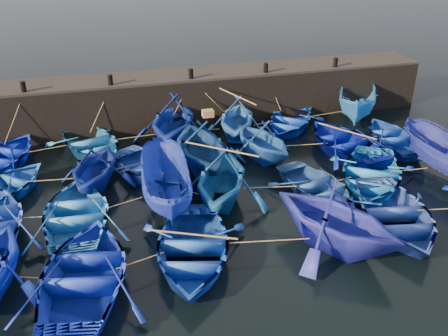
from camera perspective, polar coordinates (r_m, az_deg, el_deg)
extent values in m
plane|color=black|center=(18.38, 2.62, -6.39)|extent=(120.00, 120.00, 0.00)
cube|color=black|center=(26.99, -4.09, 7.95)|extent=(26.00, 2.50, 2.50)
cube|color=black|center=(26.59, -4.19, 10.61)|extent=(26.00, 2.50, 0.12)
cylinder|color=black|center=(25.40, -21.96, 8.62)|extent=(0.24, 0.24, 0.50)
cylinder|color=black|center=(25.21, -12.87, 9.80)|extent=(0.24, 0.24, 0.50)
cylinder|color=black|center=(25.65, -3.80, 10.72)|extent=(0.24, 0.24, 0.50)
cylinder|color=black|center=(26.69, 4.80, 11.35)|extent=(0.24, 0.24, 0.50)
cylinder|color=black|center=(28.26, 12.63, 11.71)|extent=(0.24, 0.24, 0.50)
imported|color=#0417A6|center=(24.20, -24.07, 1.17)|extent=(5.11, 5.68, 0.97)
imported|color=#1F65AF|center=(24.17, -14.96, 2.75)|extent=(4.88, 5.73, 1.01)
imported|color=navy|center=(24.29, -5.82, 5.56)|extent=(5.47, 5.83, 2.46)
imported|color=blue|center=(24.84, 1.48, 5.80)|extent=(4.70, 5.03, 2.14)
imported|color=#0931A0|center=(26.27, 7.46, 5.38)|extent=(5.16, 5.41, 0.91)
imported|color=blue|center=(28.07, 15.03, 7.32)|extent=(4.32, 5.50, 2.02)
imported|color=#1349B1|center=(21.66, -24.02, -1.99)|extent=(5.12, 5.21, 0.88)
imported|color=navy|center=(20.84, -14.53, 0.20)|extent=(4.38, 4.68, 1.98)
imported|color=#244096|center=(21.40, -8.33, 0.01)|extent=(4.98, 5.52, 0.94)
imported|color=navy|center=(21.38, -2.58, 2.65)|extent=(4.32, 4.96, 2.54)
imported|color=#1A4FAC|center=(22.61, 4.38, 3.31)|extent=(4.28, 4.64, 2.03)
imported|color=#020E86|center=(24.15, 13.71, 2.92)|extent=(4.38, 5.55, 1.04)
imported|color=#123AA9|center=(25.57, 18.73, 3.44)|extent=(3.43, 4.54, 0.89)
imported|color=blue|center=(18.74, -16.42, -5.01)|extent=(3.81, 5.17, 1.04)
imported|color=#192FA1|center=(19.01, -6.75, -1.92)|extent=(2.21, 5.09, 1.92)
imported|color=#125597|center=(19.00, -0.30, -1.07)|extent=(5.26, 5.56, 2.31)
imported|color=navy|center=(20.24, 10.63, -2.03)|extent=(3.94, 4.76, 0.86)
imported|color=blue|center=(21.35, 16.40, -0.76)|extent=(5.90, 6.32, 1.07)
imported|color=navy|center=(23.04, 24.21, 1.16)|extent=(2.90, 5.23, 1.91)
imported|color=#0E23A7|center=(15.77, -15.53, -11.55)|extent=(4.85, 6.05, 1.12)
imported|color=#133DA5|center=(16.29, -3.71, -9.17)|extent=(4.77, 5.82, 1.05)
imported|color=#232AA7|center=(16.87, 12.74, -5.49)|extent=(5.97, 6.17, 2.49)
imported|color=#264297|center=(18.94, 19.02, -5.03)|extent=(4.48, 5.65, 1.06)
cube|color=olive|center=(20.89, -1.85, 6.26)|extent=(0.46, 0.36, 0.28)
cylinder|color=tan|center=(24.08, -19.54, 2.09)|extent=(2.08, 0.44, 0.04)
cylinder|color=tan|center=(24.27, -10.33, 3.49)|extent=(2.17, 0.20, 0.04)
cylinder|color=tan|center=(24.74, -2.11, 4.41)|extent=(1.36, 0.22, 0.04)
cylinder|color=tan|center=(25.60, 4.54, 5.15)|extent=(1.15, 0.35, 0.04)
cylinder|color=tan|center=(27.17, 11.33, 6.04)|extent=(2.25, 0.34, 0.04)
cylinder|color=tan|center=(21.25, -19.30, -1.32)|extent=(1.85, 0.26, 0.04)
cylinder|color=tan|center=(21.17, -11.35, -0.33)|extent=(0.50, 0.30, 0.04)
cylinder|color=tan|center=(21.50, -5.42, 0.57)|extent=(0.42, 0.06, 0.04)
cylinder|color=tan|center=(22.20, 0.98, 1.61)|extent=(1.11, 0.47, 0.04)
cylinder|color=tan|center=(23.39, 9.16, 2.64)|extent=(2.27, 0.32, 0.04)
cylinder|color=tan|center=(24.81, 16.31, 3.33)|extent=(0.81, 0.15, 0.04)
cylinder|color=tan|center=(18.96, -20.95, -5.28)|extent=(1.20, 0.25, 0.04)
cylinder|color=tan|center=(18.90, -11.49, -3.96)|extent=(1.49, 0.51, 0.04)
cylinder|color=tan|center=(19.23, -3.48, -2.82)|extent=(0.35, 0.35, 0.04)
cylinder|color=tan|center=(19.64, 5.31, -2.19)|extent=(2.06, 0.44, 0.04)
cylinder|color=tan|center=(20.73, 13.61, -1.21)|extent=(0.62, 0.15, 0.04)
cylinder|color=tan|center=(22.23, 20.37, -0.21)|extent=(1.72, 0.14, 0.04)
cylinder|color=tan|center=(16.08, -20.70, -11.67)|extent=(1.07, 0.43, 0.04)
cylinder|color=tan|center=(15.94, -9.50, -10.38)|extent=(1.54, 0.47, 0.04)
cylinder|color=tan|center=(16.59, 4.65, -8.32)|extent=(2.98, 0.55, 0.04)
cylinder|color=tan|center=(18.06, 15.92, -6.16)|extent=(0.92, 0.62, 0.04)
cylinder|color=tan|center=(19.87, 23.85, -4.30)|extent=(1.98, 0.37, 0.04)
cylinder|color=tan|center=(25.29, -22.84, 5.25)|extent=(1.18, 1.13, 2.09)
cylinder|color=tan|center=(25.19, -13.93, 6.56)|extent=(1.30, 0.72, 2.09)
cylinder|color=tan|center=(25.61, -4.99, 7.62)|extent=(1.34, 0.55, 2.09)
cylinder|color=tan|center=(25.83, -1.48, 7.89)|extent=(1.89, 0.73, 2.09)
cylinder|color=tan|center=(26.95, 5.70, 8.61)|extent=(0.84, 0.42, 2.08)
cylinder|color=tan|center=(28.70, 13.25, 9.19)|extent=(0.88, 0.11, 2.08)
cylinder|color=#99724C|center=(24.46, 1.51, 8.20)|extent=(1.08, 2.84, 0.06)
cylinder|color=#99724C|center=(23.93, 13.85, 4.12)|extent=(1.77, 2.49, 0.06)
cylinder|color=#99724C|center=(18.46, -0.31, 2.17)|extent=(2.34, 1.97, 0.06)
cylinder|color=#99724C|center=(15.96, -3.77, -7.56)|extent=(2.74, 1.32, 0.06)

